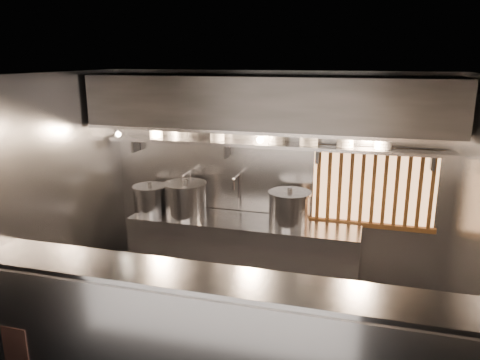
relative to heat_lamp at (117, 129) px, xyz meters
The scene contains 24 objects.
floor 2.93m from the heat_lamp, 24.14° to the right, with size 4.50×4.50×0.00m, color black.
ceiling 2.21m from the heat_lamp, 24.14° to the right, with size 4.50×4.50×0.00m, color black.
wall_back 2.11m from the heat_lamp, 18.89° to the left, with size 4.50×4.50×0.00m, color gray.
wall_left 1.14m from the heat_lamp, 112.49° to the right, with size 3.00×3.00×0.00m, color gray.
serving_counter 3.02m from the heat_lamp, 43.63° to the right, with size 4.50×0.56×1.13m.
cooking_bench 2.29m from the heat_lamp, ahead, with size 3.00×0.70×0.90m, color #98989D.
bowl_shelf 1.96m from the heat_lamp, 13.90° to the left, with size 4.40×0.34×0.04m, color #98989D.
exhaust_hood 1.95m from the heat_lamp, ahead, with size 4.40×0.81×0.65m.
wood_screen 3.33m from the heat_lamp, 10.69° to the left, with size 1.56×0.09×1.04m.
faucet_left 1.18m from the heat_lamp, 34.60° to the left, with size 0.04×0.30×0.50m.
faucet_right 1.71m from the heat_lamp, 19.61° to the left, with size 0.04×0.30×0.50m.
heat_lamp is the anchor object (origin of this frame).
pendant_bulb 1.83m from the heat_lamp, 11.00° to the left, with size 0.09×0.09×0.19m.
stock_pot_left 1.06m from the heat_lamp, 47.19° to the left, with size 0.55×0.55×0.40m.
stock_pot_mid 1.27m from the heat_lamp, 18.33° to the left, with size 0.70×0.70×0.49m.
stock_pot_right 2.41m from the heat_lamp, ahead, with size 0.65×0.65×0.47m.
red_placard 2.74m from the heat_lamp, 90.69° to the right, with size 0.28×0.02×0.39m, color #B32513.
bowl_stack_0 0.57m from the heat_lamp, 55.98° to the left, with size 0.20×0.20×0.17m.
bowl_stack_1 0.84m from the heat_lamp, 34.31° to the left, with size 0.20×0.20×0.13m.
bowl_stack_2 1.29m from the heat_lamp, 21.50° to the left, with size 0.20×0.20×0.13m.
bowl_stack_3 2.04m from the heat_lamp, 13.33° to the left, with size 0.23×0.23×0.13m.
bowl_stack_4 2.44m from the heat_lamp, 11.12° to the left, with size 0.25×0.25×0.17m.
bowl_stack_5 2.87m from the heat_lamp, ahead, with size 0.22×0.22×0.17m.
bowl_stack_6 3.30m from the heat_lamp, ahead, with size 0.22×0.22×0.13m.
Camera 1 is at (1.24, -4.41, 2.97)m, focal length 35.00 mm.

